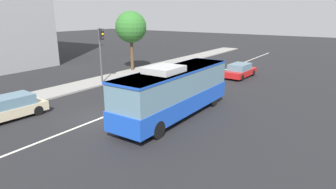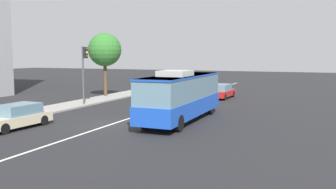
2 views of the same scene
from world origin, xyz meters
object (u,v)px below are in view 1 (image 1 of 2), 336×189
Objects in this scene: sedan_red at (240,71)px; sedan_beige at (9,108)px; traffic_light_mid_block at (101,46)px; transit_bus at (175,89)px; street_tree_kerbside_left at (131,27)px.

sedan_beige is (-19.94, 7.64, 0.00)m from sedan_red.
sedan_red and sedan_beige have the same top height.
transit_bus is at bearing -21.21° from traffic_light_mid_block.
street_tree_kerbside_left reaches higher than sedan_red.
transit_bus is at bearing -173.98° from sedan_red.
sedan_red is at bearing 161.78° from sedan_beige.
traffic_light_mid_block reaches higher than sedan_red.
sedan_beige is (-6.23, 8.42, -1.09)m from transit_bus.
transit_bus is 1.92× the size of traffic_light_mid_block.
sedan_beige is at bearing 161.79° from sedan_red.
traffic_light_mid_block is at bearing 70.78° from transit_bus.
traffic_light_mid_block is at bearing 139.22° from sedan_red.
transit_bus is 13.78m from sedan_red.
traffic_light_mid_block is (9.84, 1.96, 2.84)m from sedan_beige.
sedan_red is at bearing -72.24° from street_tree_kerbside_left.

